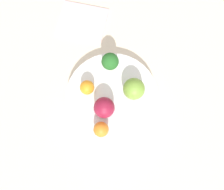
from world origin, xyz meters
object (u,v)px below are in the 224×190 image
object	(u,v)px
apple_red	(134,88)
orange_back	(87,87)
apple_green	(104,108)
orange_front	(101,129)
napkin	(82,21)
bowl	(112,97)
broccoli	(110,62)

from	to	relation	value
apple_red	orange_back	distance (m)	0.12
apple_green	orange_front	distance (m)	0.05
apple_red	orange_front	distance (m)	0.13
orange_front	orange_back	bearing A→B (deg)	7.47
orange_back	napkin	world-z (taller)	orange_back
orange_front	apple_red	bearing A→B (deg)	-49.88
bowl	apple_red	distance (m)	0.07
bowl	apple_red	xyz separation A→B (m)	(0.00, -0.06, 0.04)
broccoli	napkin	bearing A→B (deg)	16.51
apple_red	orange_back	size ratio (longest dim) A/B	1.48
orange_front	napkin	size ratio (longest dim) A/B	0.22
apple_green	bowl	bearing A→B (deg)	-39.76
bowl	apple_red	world-z (taller)	apple_red
broccoli	apple_green	xyz separation A→B (m)	(-0.11, 0.04, -0.01)
orange_back	napkin	distance (m)	0.23
apple_red	napkin	size ratio (longest dim) A/B	0.32
apple_green	orange_front	xyz separation A→B (m)	(-0.05, 0.02, -0.01)
bowl	orange_front	xyz separation A→B (m)	(-0.08, 0.04, 0.03)
orange_front	napkin	distance (m)	0.34
apple_red	orange_front	world-z (taller)	apple_red
bowl	orange_front	distance (m)	0.10
apple_red	napkin	xyz separation A→B (m)	(0.25, 0.10, -0.06)
orange_front	orange_back	xyz separation A→B (m)	(0.11, 0.01, -0.00)
bowl	apple_green	size ratio (longest dim) A/B	4.63
apple_red	orange_back	xyz separation A→B (m)	(0.03, 0.12, -0.01)
napkin	apple_red	bearing A→B (deg)	-159.22
bowl	napkin	bearing A→B (deg)	8.67
apple_green	napkin	bearing A→B (deg)	2.47
orange_back	napkin	xyz separation A→B (m)	(0.22, -0.02, -0.05)
apple_red	orange_back	bearing A→B (deg)	76.67
bowl	orange_back	distance (m)	0.08
bowl	orange_back	world-z (taller)	orange_back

